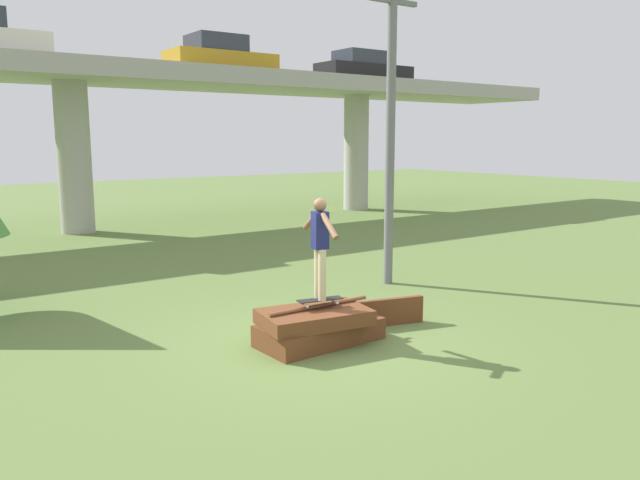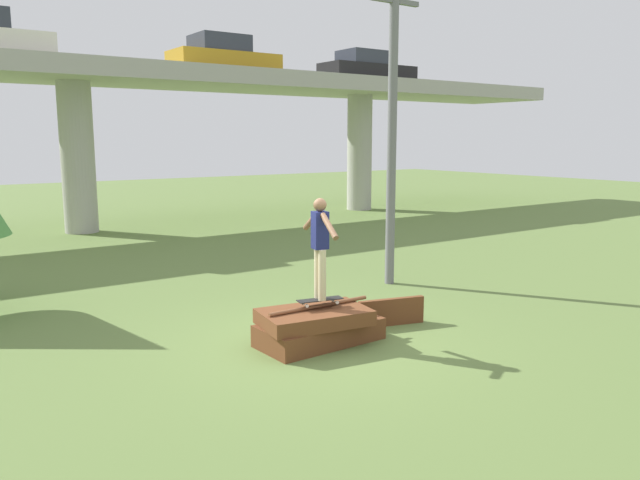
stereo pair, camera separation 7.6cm
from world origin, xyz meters
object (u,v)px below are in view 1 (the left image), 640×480
at_px(car_on_overpass_left, 364,69).
at_px(utility_pole, 390,126).
at_px(skateboard, 320,300).
at_px(skater, 320,241).
at_px(car_on_overpass_right, 220,57).

height_order(car_on_overpass_left, utility_pole, car_on_overpass_left).
xyz_separation_m(car_on_overpass_left, utility_pole, (-8.63, -11.49, -2.70)).
bearing_deg(skateboard, car_on_overpass_left, 48.78).
bearing_deg(skater, car_on_overpass_left, 48.78).
distance_m(skateboard, utility_pole, 5.18).
height_order(skater, car_on_overpass_right, car_on_overpass_right).
bearing_deg(car_on_overpass_left, skater, -131.22).
height_order(skateboard, skater, skater).
distance_m(skater, car_on_overpass_left, 19.14).
relative_size(skateboard, skater, 0.48).
bearing_deg(skater, car_on_overpass_right, 68.83).
xyz_separation_m(skateboard, car_on_overpass_right, (5.55, 14.33, 5.49)).
relative_size(skateboard, car_on_overpass_right, 0.18).
bearing_deg(utility_pole, skateboard, -145.44).
bearing_deg(car_on_overpass_right, skater, -111.17).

